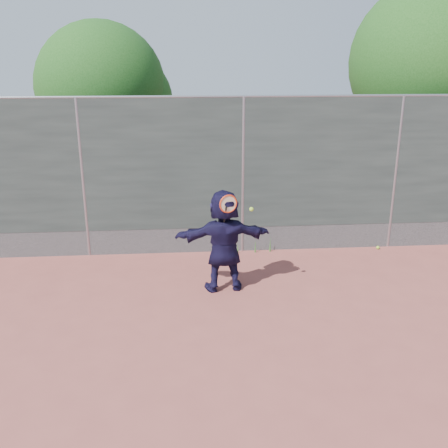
{
  "coord_description": "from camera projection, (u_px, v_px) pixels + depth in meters",
  "views": [
    {
      "loc": [
        -1.11,
        -5.76,
        3.62
      ],
      "look_at": [
        -0.5,
        1.79,
        1.13
      ],
      "focal_mm": 40.0,
      "sensor_mm": 36.0,
      "label": 1
    }
  ],
  "objects": [
    {
      "name": "weed_clump",
      "position": [
        257.0,
        246.0,
        9.85
      ],
      "size": [
        0.68,
        0.07,
        0.3
      ],
      "color": "#387226",
      "rests_on": "ground"
    },
    {
      "name": "fence",
      "position": [
        243.0,
        173.0,
        9.49
      ],
      "size": [
        20.0,
        0.06,
        3.03
      ],
      "color": "#38423D",
      "rests_on": "ground"
    },
    {
      "name": "tree_right",
      "position": [
        436.0,
        66.0,
        11.38
      ],
      "size": [
        3.78,
        3.6,
        5.39
      ],
      "color": "#382314",
      "rests_on": "ground"
    },
    {
      "name": "tree_left",
      "position": [
        108.0,
        91.0,
        11.74
      ],
      "size": [
        3.15,
        3.0,
        4.53
      ],
      "color": "#382314",
      "rests_on": "ground"
    },
    {
      "name": "ball_ground",
      "position": [
        378.0,
        248.0,
        10.04
      ],
      "size": [
        0.07,
        0.07,
        0.07
      ],
      "primitive_type": "sphere",
      "color": "#A1D52F",
      "rests_on": "ground"
    },
    {
      "name": "player",
      "position": [
        224.0,
        241.0,
        8.06
      ],
      "size": [
        1.61,
        0.63,
        1.7
      ],
      "primitive_type": "imported",
      "rotation": [
        0.0,
        0.0,
        3.22
      ],
      "color": "black",
      "rests_on": "ground"
    },
    {
      "name": "swing_action",
      "position": [
        230.0,
        205.0,
        7.67
      ],
      "size": [
        0.53,
        0.18,
        0.51
      ],
      "color": "red",
      "rests_on": "ground"
    },
    {
      "name": "ground",
      "position": [
        272.0,
        345.0,
        6.67
      ],
      "size": [
        80.0,
        80.0,
        0.0
      ],
      "primitive_type": "plane",
      "color": "#9E4C42",
      "rests_on": "ground"
    }
  ]
}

